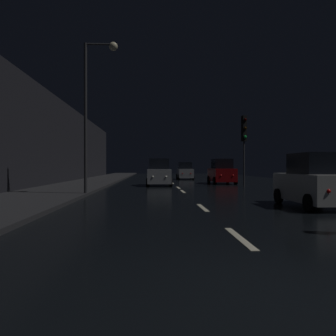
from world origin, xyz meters
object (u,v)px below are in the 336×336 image
(car_approaching_headlights, at_px, (159,173))
(car_distant_taillights, at_px, (185,172))
(car_parked_right_near, at_px, (314,182))
(car_parked_right_far, at_px, (222,172))
(traffic_light_far_right, at_px, (244,135))
(streetlamp_overhead, at_px, (94,95))

(car_approaching_headlights, xyz_separation_m, car_distant_taillights, (3.25, 12.49, -0.05))
(car_parked_right_near, height_order, car_parked_right_far, car_parked_right_far)
(traffic_light_far_right, xyz_separation_m, streetlamp_overhead, (-9.76, -7.54, 1.25))
(traffic_light_far_right, bearing_deg, car_parked_right_near, -17.52)
(streetlamp_overhead, height_order, car_distant_taillights, streetlamp_overhead)
(streetlamp_overhead, distance_m, car_distant_taillights, 22.93)
(traffic_light_far_right, xyz_separation_m, car_parked_right_far, (-0.80, 4.22, -2.88))
(streetlamp_overhead, bearing_deg, car_distant_taillights, 72.70)
(car_distant_taillights, bearing_deg, car_parked_right_far, -167.02)
(car_approaching_headlights, bearing_deg, car_parked_right_near, 21.51)
(car_distant_taillights, bearing_deg, streetlamp_overhead, 162.70)
(traffic_light_far_right, relative_size, car_distant_taillights, 1.34)
(car_parked_right_far, xyz_separation_m, car_distant_taillights, (-2.25, 9.76, -0.08))
(traffic_light_far_right, distance_m, streetlamp_overhead, 12.39)
(traffic_light_far_right, relative_size, car_approaching_headlights, 1.26)
(car_approaching_headlights, relative_size, car_parked_right_near, 1.05)
(car_parked_right_near, bearing_deg, car_parked_right_far, -0.00)
(car_approaching_headlights, height_order, car_parked_right_near, car_approaching_headlights)
(traffic_light_far_right, distance_m, car_approaching_headlights, 7.10)
(streetlamp_overhead, bearing_deg, car_parked_right_far, 52.72)
(car_parked_right_far, bearing_deg, car_distant_taillights, 12.98)
(traffic_light_far_right, relative_size, streetlamp_overhead, 0.68)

